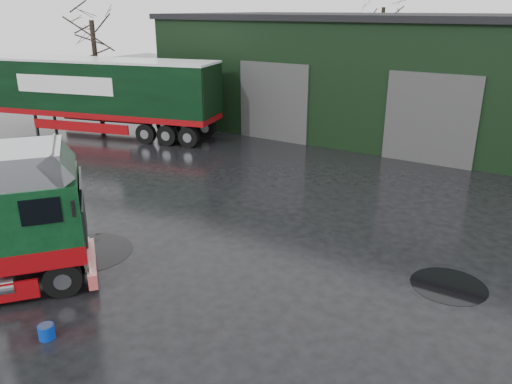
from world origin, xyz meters
The scene contains 8 objects.
ground centered at (0.00, 0.00, 0.00)m, with size 100.00×100.00×0.00m, color black.
warehouse centered at (2.00, 20.00, 3.16)m, with size 32.40×12.40×6.30m.
trailer_left centered at (-14.51, 10.00, 2.06)m, with size 2.71×13.25×4.11m, color silver, non-canonical shape.
wash_bucket centered at (-1.42, -3.31, 0.16)m, with size 0.34×0.34×0.32m, color #072EA6.
tree_left centered at (-17.00, 12.00, 4.25)m, with size 4.40×4.40×8.50m, color black, non-canonical shape.
tree_back_a centered at (-6.00, 30.00, 4.75)m, with size 4.40×4.40×9.50m, color black, non-canonical shape.
puddle_0 centered at (-3.90, -0.16, 0.00)m, with size 2.56×2.56×0.01m, color black.
puddle_1 centered at (5.34, 3.49, 0.00)m, with size 1.89×1.89×0.01m, color black.
Camera 1 is at (7.10, -8.43, 6.62)m, focal length 35.00 mm.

